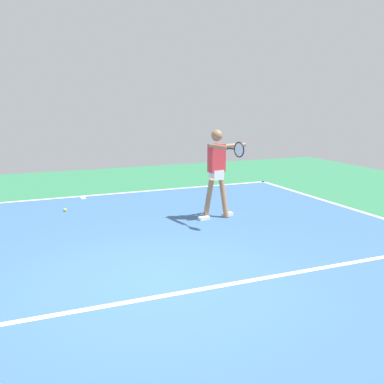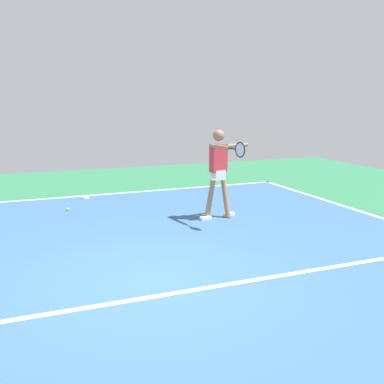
{
  "view_description": "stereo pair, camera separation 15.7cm",
  "coord_description": "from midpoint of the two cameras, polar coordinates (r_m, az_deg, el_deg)",
  "views": [
    {
      "loc": [
        1.77,
        5.47,
        2.42
      ],
      "look_at": [
        -1.12,
        -1.36,
        0.9
      ],
      "focal_mm": 41.87,
      "sensor_mm": 36.0,
      "label": 1
    },
    {
      "loc": [
        1.62,
        5.53,
        2.42
      ],
      "look_at": [
        -1.12,
        -1.36,
        0.9
      ],
      "focal_mm": 41.87,
      "sensor_mm": 36.0,
      "label": 2
    }
  ],
  "objects": [
    {
      "name": "ground_plane",
      "position": [
        6.24,
        -4.33,
        -11.26
      ],
      "size": [
        21.14,
        21.14,
        0.0
      ],
      "primitive_type": "plane",
      "color": "#2D754C"
    },
    {
      "name": "court_line_centre_mark",
      "position": [
        11.69,
        -12.9,
        -0.66
      ],
      "size": [
        0.1,
        0.3,
        0.01
      ],
      "primitive_type": "cube",
      "color": "white",
      "rests_on": "ground_plane"
    },
    {
      "name": "court_surface",
      "position": [
        6.24,
        -4.33,
        -11.24
      ],
      "size": [
        10.98,
        12.12,
        0.0
      ],
      "primitive_type": "cube",
      "color": "#38608E",
      "rests_on": "ground_plane"
    },
    {
      "name": "court_line_baseline_near",
      "position": [
        11.88,
        -13.06,
        -0.47
      ],
      "size": [
        10.98,
        0.1,
        0.01
      ],
      "primitive_type": "cube",
      "color": "white",
      "rests_on": "ground_plane"
    },
    {
      "name": "court_line_service",
      "position": [
        5.82,
        -2.85,
        -12.97
      ],
      "size": [
        8.24,
        0.1,
        0.01
      ],
      "primitive_type": "cube",
      "color": "white",
      "rests_on": "ground_plane"
    },
    {
      "name": "tennis_ball_by_sideline",
      "position": [
        10.38,
        -15.12,
        -2.14
      ],
      "size": [
        0.07,
        0.07,
        0.07
      ],
      "primitive_type": "sphere",
      "color": "#CCE033",
      "rests_on": "ground_plane"
    },
    {
      "name": "tennis_player",
      "position": [
        9.2,
        4.02,
        3.16
      ],
      "size": [
        1.17,
        1.3,
        1.86
      ],
      "rotation": [
        0.0,
        0.0,
        0.18
      ],
      "color": "#9E7051",
      "rests_on": "ground_plane"
    }
  ]
}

